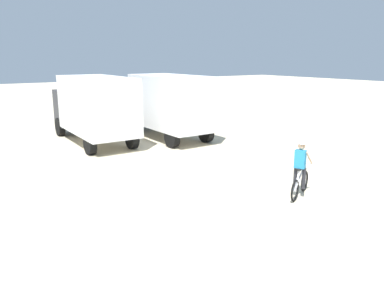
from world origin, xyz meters
name	(u,v)px	position (x,y,z in m)	size (l,w,h in m)	color
ground_plane	(238,202)	(0.00, 0.00, 0.00)	(120.00, 120.00, 0.00)	beige
box_truck_white_box	(93,106)	(-0.65, 10.35, 1.87)	(2.47, 6.78, 3.35)	white
box_truck_avon_van	(166,103)	(3.02, 9.45, 1.87)	(2.45, 6.77, 3.35)	white
cyclist_orange_shirt	(300,171)	(1.89, -0.69, 0.85)	(1.60, 0.82, 1.82)	black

